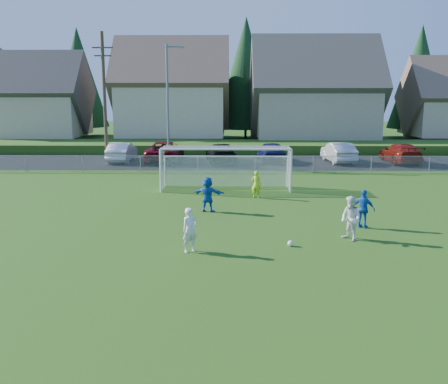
{
  "coord_description": "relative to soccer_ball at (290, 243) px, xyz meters",
  "views": [
    {
      "loc": [
        0.29,
        -13.96,
        5.75
      ],
      "look_at": [
        0.0,
        8.0,
        1.4
      ],
      "focal_mm": 42.0,
      "sensor_mm": 36.0,
      "label": 1
    }
  ],
  "objects": [
    {
      "name": "tree_row",
      "position": [
        -1.47,
        44.01,
        6.8
      ],
      "size": [
        65.98,
        12.36,
        13.8
      ],
      "color": "#382616",
      "rests_on": "ground"
    },
    {
      "name": "soccer_goal",
      "position": [
        -2.51,
        11.32,
        1.52
      ],
      "size": [
        7.42,
        1.9,
        2.5
      ],
      "color": "white",
      "rests_on": "ground"
    },
    {
      "name": "soccer_ball",
      "position": [
        0.0,
        0.0,
        0.0
      ],
      "size": [
        0.22,
        0.22,
        0.22
      ],
      "primitive_type": "sphere",
      "color": "white",
      "rests_on": "ground"
    },
    {
      "name": "houses_row",
      "position": [
        -0.54,
        37.73,
        7.22
      ],
      "size": [
        53.9,
        11.45,
        13.27
      ],
      "color": "tan",
      "rests_on": "ground"
    },
    {
      "name": "player_white_b",
      "position": [
        2.38,
        0.85,
        0.75
      ],
      "size": [
        0.98,
        1.05,
        1.71
      ],
      "primitive_type": "imported",
      "rotation": [
        0.0,
        0.0,
        -1.03
      ],
      "color": "white",
      "rests_on": "ground"
    },
    {
      "name": "car_d",
      "position": [
        -3.0,
        22.38,
        0.64
      ],
      "size": [
        2.72,
        5.39,
        1.5
      ],
      "primitive_type": "imported",
      "rotation": [
        0.0,
        0.0,
        3.26
      ],
      "color": "black",
      "rests_on": "ground"
    },
    {
      "name": "utility_pole",
      "position": [
        -12.01,
        22.27,
        5.04
      ],
      "size": [
        1.6,
        0.26,
        10.0
      ],
      "color": "#473321",
      "rests_on": "ground"
    },
    {
      "name": "car_f",
      "position": [
        6.29,
        22.6,
        0.68
      ],
      "size": [
        2.12,
        4.95,
        1.59
      ],
      "primitive_type": "imported",
      "rotation": [
        0.0,
        0.0,
        3.23
      ],
      "color": "#B7B7B7",
      "rests_on": "ground"
    },
    {
      "name": "car_c",
      "position": [
        -7.51,
        22.89,
        0.7
      ],
      "size": [
        2.7,
        5.84,
        1.62
      ],
      "primitive_type": "imported",
      "rotation": [
        0.0,
        0.0,
        3.14
      ],
      "color": "#5E0A15",
      "rests_on": "ground"
    },
    {
      "name": "asphalt_lot",
      "position": [
        -2.51,
        22.77,
        -0.1
      ],
      "size": [
        60.0,
        60.0,
        0.0
      ],
      "primitive_type": "plane",
      "color": "black",
      "rests_on": "ground"
    },
    {
      "name": "car_e",
      "position": [
        1.02,
        23.0,
        0.69
      ],
      "size": [
        2.2,
        4.8,
        1.59
      ],
      "primitive_type": "imported",
      "rotation": [
        0.0,
        0.0,
        3.21
      ],
      "color": "#16184E",
      "rests_on": "ground"
    },
    {
      "name": "player_blue_a",
      "position": [
        3.33,
        2.69,
        0.7
      ],
      "size": [
        1.01,
        0.86,
        1.62
      ],
      "primitive_type": "imported",
      "rotation": [
        0.0,
        0.0,
        2.55
      ],
      "color": "#1251AF",
      "rests_on": "ground"
    },
    {
      "name": "player_white_a",
      "position": [
        -3.67,
        -0.7,
        0.69
      ],
      "size": [
        0.7,
        0.64,
        1.6
      ],
      "primitive_type": "imported",
      "rotation": [
        0.0,
        0.0,
        0.58
      ],
      "color": "white",
      "rests_on": "ground"
    },
    {
      "name": "goalkeeper",
      "position": [
        -0.86,
        8.77,
        0.62
      ],
      "size": [
        0.61,
        0.48,
        1.46
      ],
      "primitive_type": "imported",
      "rotation": [
        0.0,
        0.0,
        2.86
      ],
      "color": "#B6E71B",
      "rests_on": "ground"
    },
    {
      "name": "car_b",
      "position": [
        -10.94,
        22.84,
        0.66
      ],
      "size": [
        1.68,
        4.67,
        1.53
      ],
      "primitive_type": "imported",
      "rotation": [
        0.0,
        0.0,
        3.13
      ],
      "color": "silver",
      "rests_on": "ground"
    },
    {
      "name": "car_g",
      "position": [
        11.09,
        22.27,
        0.66
      ],
      "size": [
        2.23,
        5.32,
        1.53
      ],
      "primitive_type": "imported",
      "rotation": [
        0.0,
        0.0,
        3.16
      ],
      "color": "maroon",
      "rests_on": "ground"
    },
    {
      "name": "grass_embankment",
      "position": [
        -2.51,
        30.27,
        0.29
      ],
      "size": [
        70.0,
        6.0,
        0.8
      ],
      "primitive_type": "cube",
      "color": "#1E420F",
      "rests_on": "ground"
    },
    {
      "name": "chainlink_fence",
      "position": [
        -2.51,
        17.27,
        0.52
      ],
      "size": [
        52.06,
        0.06,
        1.2
      ],
      "color": "gray",
      "rests_on": "ground"
    },
    {
      "name": "player_blue_b",
      "position": [
        -3.31,
        5.56,
        0.72
      ],
      "size": [
        1.62,
        0.87,
        1.67
      ],
      "primitive_type": "imported",
      "rotation": [
        0.0,
        0.0,
        2.88
      ],
      "color": "#1251AF",
      "rests_on": "ground"
    },
    {
      "name": "ground",
      "position": [
        -2.51,
        -4.73,
        -0.11
      ],
      "size": [
        160.0,
        160.0,
        0.0
      ],
      "primitive_type": "plane",
      "color": "#193D0C",
      "rests_on": "ground"
    },
    {
      "name": "streetlight",
      "position": [
        -6.96,
        21.27,
        4.73
      ],
      "size": [
        1.38,
        0.18,
        9.0
      ],
      "color": "slate",
      "rests_on": "ground"
    }
  ]
}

